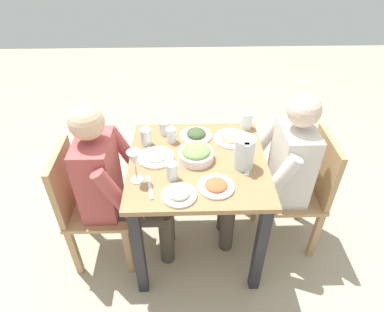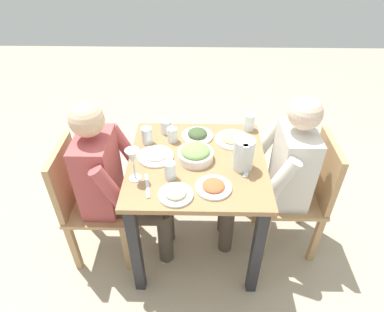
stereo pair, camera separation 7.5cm
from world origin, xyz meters
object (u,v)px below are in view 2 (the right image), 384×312
(chair_near, at_px, (305,191))
(plate_yoghurt, at_px, (156,155))
(dining_table, at_px, (197,179))
(water_pitcher, at_px, (244,154))
(water_glass_near_right, at_px, (173,135))
(water_glass_far_right, at_px, (147,136))
(plate_fries, at_px, (233,139))
(water_glass_center, at_px, (170,171))
(plate_beans, at_px, (176,194))
(diner_far, at_px, (115,181))
(water_glass_near_left, at_px, (249,122))
(diner_near, at_px, (277,173))
(chair_far, at_px, (87,198))
(plate_rice_curry, at_px, (214,187))
(water_glass_by_pitcher, at_px, (166,127))
(plate_dolmas, at_px, (198,134))
(wine_glass, at_px, (133,158))
(salt_shaker, at_px, (171,165))
(salad_bowl, at_px, (196,154))

(chair_near, relative_size, plate_yoghurt, 4.01)
(dining_table, height_order, water_pitcher, water_pitcher)
(water_glass_near_right, xyz_separation_m, water_glass_far_right, (-0.03, 0.16, 0.01))
(plate_fries, distance_m, water_glass_center, 0.52)
(dining_table, relative_size, water_glass_center, 7.77)
(plate_beans, height_order, water_glass_center, water_glass_center)
(diner_far, bearing_deg, water_glass_center, -107.67)
(water_glass_near_left, bearing_deg, diner_near, -152.56)
(water_glass_far_right, bearing_deg, diner_far, 140.52)
(chair_near, bearing_deg, water_glass_near_right, 79.92)
(chair_far, xyz_separation_m, plate_rice_curry, (-0.19, -0.79, 0.29))
(water_glass_by_pitcher, bearing_deg, plate_dolmas, -102.82)
(plate_beans, bearing_deg, plate_fries, -33.45)
(dining_table, height_order, water_glass_far_right, water_glass_far_right)
(chair_far, relative_size, water_glass_near_right, 9.23)
(chair_near, height_order, wine_glass, wine_glass)
(water_glass_near_right, bearing_deg, wine_glass, 153.84)
(water_glass_far_right, bearing_deg, salt_shaker, -147.25)
(salad_bowl, height_order, water_glass_center, water_glass_center)
(salad_bowl, height_order, plate_fries, salad_bowl)
(salad_bowl, relative_size, plate_fries, 0.93)
(plate_yoghurt, height_order, salt_shaker, salt_shaker)
(water_glass_near_right, height_order, salt_shaker, water_glass_near_right)
(dining_table, distance_m, plate_rice_curry, 0.30)
(water_glass_near_left, relative_size, water_glass_far_right, 1.03)
(diner_near, relative_size, plate_dolmas, 5.73)
(diner_near, bearing_deg, plate_yoghurt, 91.62)
(water_glass_near_left, height_order, salt_shaker, water_glass_near_left)
(salad_bowl, relative_size, salt_shaker, 3.88)
(water_pitcher, xyz_separation_m, water_glass_near_right, (0.25, 0.41, -0.05))
(water_pitcher, relative_size, water_glass_by_pitcher, 2.15)
(chair_near, height_order, plate_fries, chair_near)
(water_pitcher, relative_size, water_glass_near_left, 1.70)
(water_pitcher, xyz_separation_m, plate_beans, (-0.24, 0.36, -0.08))
(chair_far, height_order, wine_glass, wine_glass)
(water_glass_center, bearing_deg, plate_yoghurt, 28.69)
(plate_yoghurt, bearing_deg, diner_far, 106.00)
(chair_near, xyz_separation_m, plate_rice_curry, (-0.28, 0.61, 0.29))
(water_glass_far_right, bearing_deg, water_glass_near_right, -80.87)
(chair_far, xyz_separation_m, plate_beans, (-0.25, -0.59, 0.29))
(salad_bowl, bearing_deg, chair_far, 94.77)
(water_glass_near_right, distance_m, water_glass_far_right, 0.16)
(plate_fries, distance_m, salt_shaker, 0.47)
(water_glass_near_right, height_order, water_glass_near_left, water_glass_near_left)
(plate_dolmas, bearing_deg, plate_beans, 168.87)
(chair_near, relative_size, plate_rice_curry, 4.39)
(water_glass_by_pitcher, bearing_deg, water_glass_center, -172.55)
(salad_bowl, xyz_separation_m, plate_yoghurt, (0.01, 0.24, -0.03))
(water_glass_near_left, relative_size, water_glass_center, 1.08)
(water_glass_by_pitcher, distance_m, water_glass_near_left, 0.55)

